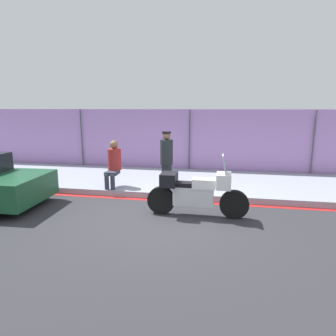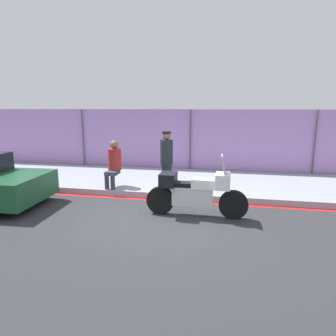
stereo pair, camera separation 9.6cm
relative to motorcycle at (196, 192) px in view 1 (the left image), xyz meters
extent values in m
plane|color=#2D2D33|center=(-0.68, -0.14, -0.58)|extent=(120.00, 120.00, 0.00)
cube|color=#8E93A3|center=(-0.68, 2.79, -0.50)|extent=(32.14, 3.42, 0.17)
cube|color=red|center=(-0.68, 0.99, -0.58)|extent=(32.14, 0.18, 0.01)
cube|color=#AD7FC6|center=(-0.68, 4.59, 0.62)|extent=(30.53, 0.08, 2.40)
cylinder|color=#4C4C51|center=(-5.01, 4.49, 0.62)|extent=(0.05, 0.05, 2.40)
cylinder|color=#4C4C51|center=(-0.68, 4.49, 0.62)|extent=(0.05, 0.05, 2.40)
cylinder|color=#4C4C51|center=(3.64, 4.49, 0.62)|extent=(0.05, 0.05, 2.40)
cylinder|color=black|center=(0.86, 0.00, -0.25)|extent=(0.65, 0.14, 0.65)
cylinder|color=black|center=(-0.82, 0.00, -0.25)|extent=(0.65, 0.14, 0.65)
cube|color=silver|center=(-0.06, 0.00, -0.10)|extent=(0.93, 0.28, 0.43)
cube|color=white|center=(0.17, 0.00, 0.20)|extent=(0.52, 0.31, 0.22)
cube|color=black|center=(-0.16, 0.00, 0.16)|extent=(0.60, 0.28, 0.10)
cube|color=white|center=(0.61, 0.00, 0.28)|extent=(0.32, 0.48, 0.34)
cube|color=silver|center=(0.61, 0.00, 0.66)|extent=(0.10, 0.42, 0.42)
cube|color=black|center=(-0.63, 0.00, 0.26)|extent=(0.36, 0.50, 0.30)
cylinder|color=#1E2328|center=(-1.00, 1.61, -0.06)|extent=(0.29, 0.29, 0.71)
cylinder|color=#1E2328|center=(-1.00, 1.61, 0.65)|extent=(0.36, 0.36, 0.71)
sphere|color=brown|center=(-1.00, 1.61, 1.11)|extent=(0.22, 0.22, 0.22)
cylinder|color=black|center=(-1.00, 1.61, 1.21)|extent=(0.26, 0.26, 0.05)
cylinder|color=#2D3342|center=(-2.65, 1.19, -0.19)|extent=(0.13, 0.13, 0.44)
cylinder|color=#2D3342|center=(-2.48, 1.19, -0.19)|extent=(0.13, 0.13, 0.44)
cube|color=#2D3342|center=(-2.56, 1.41, 0.03)|extent=(0.33, 0.44, 0.10)
cylinder|color=maroon|center=(-2.56, 1.63, 0.39)|extent=(0.39, 0.39, 0.62)
sphere|color=brown|center=(-2.56, 1.63, 0.83)|extent=(0.24, 0.24, 0.24)
cylinder|color=black|center=(-4.67, 0.57, -0.24)|extent=(0.69, 0.25, 0.68)
camera|label=1|loc=(0.58, -6.60, 1.90)|focal=32.00mm
camera|label=2|loc=(0.68, -6.59, 1.90)|focal=32.00mm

